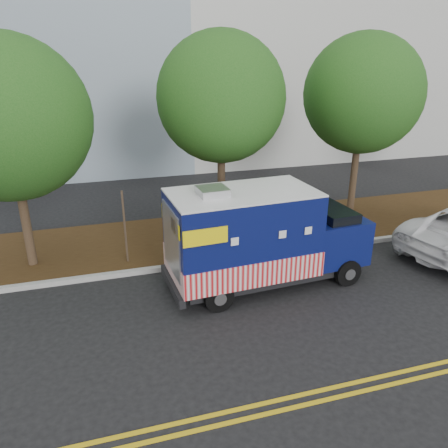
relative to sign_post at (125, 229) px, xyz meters
name	(u,v)px	position (x,y,z in m)	size (l,w,h in m)	color
ground	(222,286)	(2.41, -2.05, -1.20)	(120.00, 120.00, 0.00)	black
curb	(209,262)	(2.41, -0.65, -1.12)	(120.00, 0.18, 0.15)	#9E9E99
mulch_strip	(194,237)	(2.41, 1.45, -1.12)	(120.00, 4.00, 0.15)	black
centerline_near	(288,398)	(2.41, -6.50, -1.19)	(120.00, 0.10, 0.01)	gold
centerline_far	(294,407)	(2.41, -6.75, -1.19)	(120.00, 0.10, 0.01)	gold
tree_a	(7,119)	(-2.76, 0.64, 3.25)	(4.44, 4.44, 6.67)	#38281C
tree_b	(221,98)	(3.42, 1.49, 3.54)	(4.15, 4.15, 6.83)	#38281C
tree_c	(363,94)	(8.84, 1.84, 3.50)	(4.26, 4.26, 6.84)	#38281C
sign_post	(125,229)	(0.00, 0.00, 0.00)	(0.06, 0.06, 2.40)	#473828
food_truck	(259,240)	(3.41, -2.17, 0.14)	(5.74, 2.46, 2.96)	black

